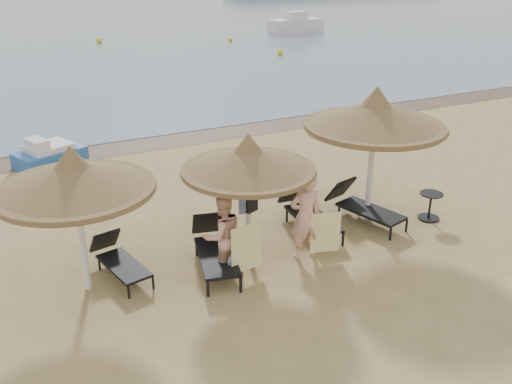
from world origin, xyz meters
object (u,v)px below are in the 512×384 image
palapa_left (73,177)px  pedal_boat (49,155)px  palapa_right (375,115)px  lounger_far_right (362,205)px  side_table (430,207)px  person_right (306,209)px  lounger_near_left (214,247)px  palapa_center (248,160)px  lounger_near_right (307,211)px  lounger_far_left (118,258)px  person_left (223,230)px

palapa_left → pedal_boat: size_ratio=1.32×
palapa_right → lounger_far_right: palapa_right is taller
lounger_far_right → side_table: lounger_far_right is taller
side_table → person_right: 3.76m
palapa_left → pedal_boat: 7.57m
lounger_near_left → lounger_far_right: 3.96m
palapa_right → pedal_boat: palapa_right is taller
pedal_boat → palapa_center: bearing=-90.4°
palapa_right → person_right: 2.90m
palapa_center → palapa_right: size_ratio=0.84×
palapa_right → lounger_near_right: bearing=171.3°
palapa_center → palapa_left: bearing=176.1°
palapa_left → lounger_near_right: (5.13, 0.39, -1.89)m
lounger_far_left → person_right: size_ratio=0.80×
lounger_near_right → side_table: lounger_near_right is taller
lounger_near_left → person_right: person_right is taller
palapa_left → palapa_right: 6.67m
palapa_left → lounger_far_left: size_ratio=1.63×
palapa_left → person_right: 4.58m
palapa_right → person_right: size_ratio=1.46×
palapa_center → person_left: bearing=-149.9°
lounger_far_left → lounger_near_left: 1.94m
lounger_near_right → pedal_boat: 8.44m
lounger_near_right → lounger_far_right: size_ratio=1.00×
lounger_far_left → person_right: person_right is taller
palapa_right → person_right: palapa_right is taller
palapa_left → person_left: bearing=-14.9°
lounger_near_left → side_table: lounger_near_left is taller
person_right → pedal_boat: 9.10m
palapa_center → lounger_far_left: bearing=169.3°
palapa_left → side_table: palapa_left is taller
palapa_left → palapa_center: (3.32, -0.23, -0.14)m
lounger_far_left → person_left: person_left is taller
palapa_right → lounger_far_left: palapa_right is taller
pedal_boat → lounger_far_left: bearing=-109.2°
palapa_left → lounger_far_left: 2.10m
palapa_left → pedal_boat: bearing=87.7°
person_left → person_right: (1.80, -0.13, 0.12)m
lounger_near_right → person_right: (-0.78, -1.19, 0.70)m
palapa_left → lounger_far_right: size_ratio=1.38×
side_table → pedal_boat: 11.00m
palapa_right → lounger_far_right: (-0.19, -0.02, -2.17)m
palapa_left → lounger_far_left: bearing=22.2°
palapa_left → lounger_near_left: (2.53, -0.25, -1.89)m
palapa_right → lounger_far_left: bearing=178.8°
lounger_far_right → pedal_boat: lounger_far_right is taller
palapa_center → lounger_near_left: 1.92m
side_table → pedal_boat: bearing=134.6°
pedal_boat → person_left: bearing=-96.5°
lounger_far_right → lounger_near_right: bearing=154.2°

